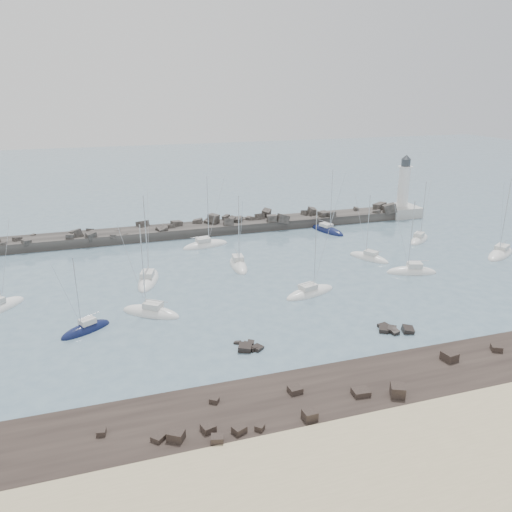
{
  "coord_description": "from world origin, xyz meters",
  "views": [
    {
      "loc": [
        -18.72,
        -58.01,
        28.49
      ],
      "look_at": [
        3.67,
        12.0,
        3.24
      ],
      "focal_mm": 35.0,
      "sensor_mm": 36.0,
      "label": 1
    }
  ],
  "objects_px": {
    "sailboat_3": "(148,281)",
    "sailboat_12": "(419,240)",
    "sailboat_9": "(412,272)",
    "sailboat_6": "(238,266)",
    "sailboat_10": "(369,258)",
    "sailboat_8": "(327,231)",
    "sailboat_2": "(86,330)",
    "sailboat_11": "(500,254)",
    "sailboat_4": "(205,246)",
    "sailboat_5": "(151,313)",
    "lighthouse": "(402,203)",
    "sailboat_7": "(310,293)"
  },
  "relations": [
    {
      "from": "sailboat_4",
      "to": "sailboat_5",
      "type": "height_order",
      "value": "sailboat_4"
    },
    {
      "from": "lighthouse",
      "to": "sailboat_3",
      "type": "bearing_deg",
      "value": -158.56
    },
    {
      "from": "sailboat_4",
      "to": "sailboat_8",
      "type": "relative_size",
      "value": 1.01
    },
    {
      "from": "sailboat_4",
      "to": "lighthouse",
      "type": "bearing_deg",
      "value": 10.44
    },
    {
      "from": "sailboat_3",
      "to": "sailboat_12",
      "type": "xyz_separation_m",
      "value": [
        52.21,
        5.61,
        -0.01
      ]
    },
    {
      "from": "sailboat_10",
      "to": "sailboat_8",
      "type": "bearing_deg",
      "value": 88.22
    },
    {
      "from": "lighthouse",
      "to": "sailboat_5",
      "type": "bearing_deg",
      "value": -149.92
    },
    {
      "from": "sailboat_3",
      "to": "lighthouse",
      "type": "bearing_deg",
      "value": 21.44
    },
    {
      "from": "sailboat_4",
      "to": "sailboat_8",
      "type": "distance_m",
      "value": 26.09
    },
    {
      "from": "sailboat_3",
      "to": "sailboat_5",
      "type": "height_order",
      "value": "sailboat_3"
    },
    {
      "from": "lighthouse",
      "to": "sailboat_6",
      "type": "height_order",
      "value": "lighthouse"
    },
    {
      "from": "lighthouse",
      "to": "sailboat_10",
      "type": "bearing_deg",
      "value": -132.41
    },
    {
      "from": "sailboat_5",
      "to": "sailboat_8",
      "type": "relative_size",
      "value": 0.95
    },
    {
      "from": "sailboat_7",
      "to": "sailboat_9",
      "type": "height_order",
      "value": "sailboat_7"
    },
    {
      "from": "sailboat_5",
      "to": "sailboat_11",
      "type": "relative_size",
      "value": 0.89
    },
    {
      "from": "sailboat_12",
      "to": "sailboat_10",
      "type": "bearing_deg",
      "value": -156.06
    },
    {
      "from": "sailboat_3",
      "to": "sailboat_4",
      "type": "bearing_deg",
      "value": 50.58
    },
    {
      "from": "sailboat_6",
      "to": "sailboat_12",
      "type": "xyz_separation_m",
      "value": [
        37.23,
        3.3,
        -0.01
      ]
    },
    {
      "from": "sailboat_2",
      "to": "sailboat_5",
      "type": "xyz_separation_m",
      "value": [
        8.13,
        2.4,
        0.0
      ]
    },
    {
      "from": "sailboat_4",
      "to": "sailboat_9",
      "type": "height_order",
      "value": "sailboat_4"
    },
    {
      "from": "sailboat_5",
      "to": "sailboat_6",
      "type": "xyz_separation_m",
      "value": [
        15.9,
        13.99,
        0.01
      ]
    },
    {
      "from": "sailboat_3",
      "to": "sailboat_2",
      "type": "bearing_deg",
      "value": -122.71
    },
    {
      "from": "sailboat_10",
      "to": "sailboat_12",
      "type": "bearing_deg",
      "value": 23.94
    },
    {
      "from": "sailboat_12",
      "to": "sailboat_5",
      "type": "bearing_deg",
      "value": -161.97
    },
    {
      "from": "sailboat_2",
      "to": "sailboat_4",
      "type": "bearing_deg",
      "value": 53.72
    },
    {
      "from": "sailboat_2",
      "to": "sailboat_4",
      "type": "relative_size",
      "value": 0.75
    },
    {
      "from": "sailboat_8",
      "to": "sailboat_10",
      "type": "bearing_deg",
      "value": -91.78
    },
    {
      "from": "sailboat_8",
      "to": "sailboat_12",
      "type": "xyz_separation_m",
      "value": [
        14.13,
        -11.22,
        0.02
      ]
    },
    {
      "from": "sailboat_5",
      "to": "sailboat_2",
      "type": "bearing_deg",
      "value": -163.58
    },
    {
      "from": "sailboat_8",
      "to": "sailboat_7",
      "type": "bearing_deg",
      "value": -119.76
    },
    {
      "from": "sailboat_2",
      "to": "sailboat_8",
      "type": "bearing_deg",
      "value": 33.26
    },
    {
      "from": "sailboat_9",
      "to": "sailboat_10",
      "type": "xyz_separation_m",
      "value": [
        -3.01,
        8.2,
        -0.02
      ]
    },
    {
      "from": "sailboat_6",
      "to": "sailboat_12",
      "type": "bearing_deg",
      "value": 5.07
    },
    {
      "from": "sailboat_3",
      "to": "sailboat_6",
      "type": "bearing_deg",
      "value": 8.74
    },
    {
      "from": "lighthouse",
      "to": "sailboat_3",
      "type": "relative_size",
      "value": 1.02
    },
    {
      "from": "sailboat_10",
      "to": "sailboat_2",
      "type": "bearing_deg",
      "value": -164.21
    },
    {
      "from": "sailboat_3",
      "to": "sailboat_11",
      "type": "bearing_deg",
      "value": -5.84
    },
    {
      "from": "sailboat_6",
      "to": "sailboat_10",
      "type": "distance_m",
      "value": 22.78
    },
    {
      "from": "lighthouse",
      "to": "sailboat_8",
      "type": "bearing_deg",
      "value": -162.94
    },
    {
      "from": "sailboat_7",
      "to": "sailboat_12",
      "type": "bearing_deg",
      "value": 29.83
    },
    {
      "from": "sailboat_2",
      "to": "sailboat_12",
      "type": "xyz_separation_m",
      "value": [
        61.26,
        19.69,
        0.0
      ]
    },
    {
      "from": "sailboat_7",
      "to": "sailboat_11",
      "type": "relative_size",
      "value": 0.9
    },
    {
      "from": "sailboat_8",
      "to": "sailboat_12",
      "type": "distance_m",
      "value": 18.04
    },
    {
      "from": "sailboat_2",
      "to": "sailboat_9",
      "type": "bearing_deg",
      "value": 5.73
    },
    {
      "from": "sailboat_2",
      "to": "sailboat_10",
      "type": "xyz_separation_m",
      "value": [
        46.58,
        13.18,
        -0.01
      ]
    },
    {
      "from": "sailboat_9",
      "to": "sailboat_6",
      "type": "bearing_deg",
      "value": 155.95
    },
    {
      "from": "sailboat_5",
      "to": "sailboat_10",
      "type": "distance_m",
      "value": 39.94
    },
    {
      "from": "sailboat_11",
      "to": "sailboat_12",
      "type": "distance_m",
      "value": 14.54
    },
    {
      "from": "sailboat_9",
      "to": "sailboat_2",
      "type": "bearing_deg",
      "value": -174.27
    },
    {
      "from": "lighthouse",
      "to": "sailboat_2",
      "type": "distance_m",
      "value": 78.52
    }
  ]
}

